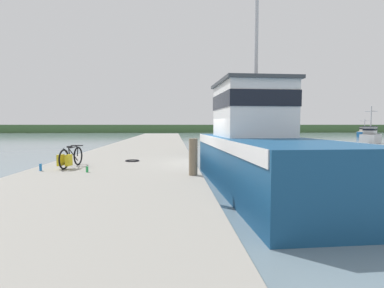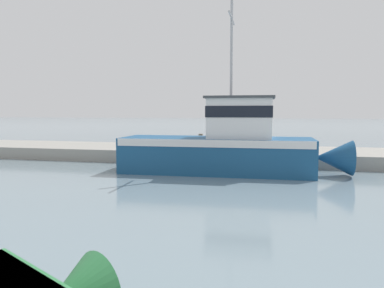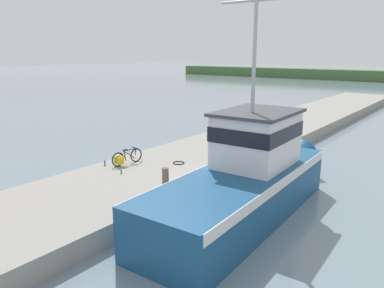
% 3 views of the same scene
% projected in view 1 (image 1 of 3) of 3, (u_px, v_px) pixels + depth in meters
% --- Properties ---
extents(ground_plane, '(320.00, 320.00, 0.00)m').
position_uv_depth(ground_plane, '(215.00, 182.00, 11.96)').
color(ground_plane, gray).
extents(dock_pier, '(5.74, 80.00, 0.78)m').
position_uv_depth(dock_pier, '(122.00, 173.00, 11.71)').
color(dock_pier, gray).
rests_on(dock_pier, ground_plane).
extents(far_shoreline, '(180.00, 5.00, 2.27)m').
position_uv_depth(far_shoreline, '(280.00, 129.00, 88.76)').
color(far_shoreline, '#426638').
rests_on(far_shoreline, ground_plane).
extents(fishing_boat_main, '(3.46, 11.64, 9.11)m').
position_uv_depth(fishing_boat_main, '(256.00, 147.00, 10.98)').
color(fishing_boat_main, navy).
rests_on(fishing_boat_main, ground_plane).
extents(boat_red_outer, '(4.76, 5.54, 3.41)m').
position_uv_depth(boat_red_outer, '(364.00, 133.00, 57.39)').
color(boat_red_outer, '#236BB2').
rests_on(boat_red_outer, ground_plane).
extents(boat_white_moored, '(4.77, 4.71, 4.54)m').
position_uv_depth(boat_white_moored, '(370.00, 136.00, 36.80)').
color(boat_white_moored, silver).
rests_on(boat_white_moored, ground_plane).
extents(bicycle_touring, '(0.56, 1.76, 0.76)m').
position_uv_depth(bicycle_touring, '(69.00, 158.00, 10.39)').
color(bicycle_touring, black).
rests_on(bicycle_touring, dock_pier).
extents(mooring_post, '(0.26, 0.26, 1.09)m').
position_uv_depth(mooring_post, '(193.00, 157.00, 8.87)').
color(mooring_post, '#756651').
rests_on(mooring_post, dock_pier).
extents(hose_coil, '(0.57, 0.57, 0.04)m').
position_uv_depth(hose_coil, '(132.00, 161.00, 12.29)').
color(hose_coil, black).
rests_on(hose_coil, dock_pier).
extents(water_bottle_on_curb, '(0.08, 0.08, 0.19)m').
position_uv_depth(water_bottle_on_curb, '(87.00, 169.00, 9.43)').
color(water_bottle_on_curb, green).
rests_on(water_bottle_on_curb, dock_pier).
extents(water_bottle_by_bike, '(0.08, 0.08, 0.23)m').
position_uv_depth(water_bottle_by_bike, '(41.00, 167.00, 9.72)').
color(water_bottle_by_bike, blue).
rests_on(water_bottle_by_bike, dock_pier).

